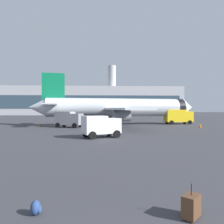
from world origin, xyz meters
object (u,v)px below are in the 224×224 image
Objects in this scene: cargo_van at (101,125)px; airplane_at_gate at (118,108)px; safety_cone_mid at (200,126)px; safety_cone_near at (39,124)px; traveller_backpack at (36,208)px; fuel_truck at (178,116)px; service_truck at (69,119)px; rolling_suitcase at (191,206)px.

airplane_at_gate is at bearing 79.68° from cargo_van.
airplane_at_gate is 16.69m from safety_cone_mid.
cargo_van is 21.31m from safety_cone_mid.
safety_cone_near is at bearing 123.12° from cargo_van.
airplane_at_gate is 74.31× the size of traveller_backpack.
safety_cone_mid is 1.64× the size of traveller_backpack.
airplane_at_gate is 7.38× the size of cargo_van.
fuel_truck is at bearing 64.62° from traveller_backpack.
fuel_truck is 10.04× the size of safety_cone_near.
service_truck reaches higher than safety_cone_mid.
safety_cone_near is (-6.47, 4.36, -1.30)m from service_truck.
airplane_at_gate is 40.14m from rolling_suitcase.
service_truck is at bearing -33.93° from safety_cone_near.
safety_cone_mid is (17.67, 11.87, -1.06)m from cargo_van.
rolling_suitcase is 4.98m from traveller_backpack.
safety_cone_near is 41.24m from rolling_suitcase.
fuel_truck is 10.13m from safety_cone_mid.
safety_cone_mid is at bearing -31.53° from airplane_at_gate.
fuel_truck is 27.87m from cargo_van.
safety_cone_near is 1.28× the size of traveller_backpack.
safety_cone_mid is at bearing 33.89° from cargo_van.
service_truck is 15.60m from cargo_van.
rolling_suitcase is at bearing -81.96° from cargo_van.
airplane_at_gate reaches higher than rolling_suitcase.
airplane_at_gate is 5.76× the size of fuel_truck.
fuel_truck is (23.05, 7.42, 0.16)m from service_truck.
fuel_truck is at bearing 6.19° from airplane_at_gate.
rolling_suitcase is (15.05, -38.39, 0.09)m from safety_cone_near.
rolling_suitcase is (-14.48, -41.46, -1.38)m from fuel_truck.
safety_cone_mid is at bearing -13.08° from safety_cone_near.
service_truck is at bearing 104.14° from rolling_suitcase.
fuel_truck is 12.89× the size of traveller_backpack.
traveller_backpack is (10.09, -37.90, -0.07)m from safety_cone_near.
fuel_truck is at bearing 51.78° from cargo_van.
fuel_truck is 29.72m from safety_cone_near.
fuel_truck reaches higher than cargo_van.
fuel_truck reaches higher than rolling_suitcase.
safety_cone_near is 39.22m from traveller_backpack.
fuel_truck reaches higher than traveller_backpack.
safety_cone_mid is (29.95, -6.96, 0.08)m from safety_cone_near.
safety_cone_near is at bearing 104.91° from traveller_backpack.
safety_cone_near is 0.78× the size of safety_cone_mid.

